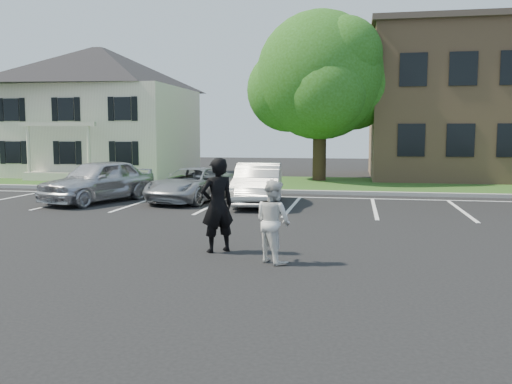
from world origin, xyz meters
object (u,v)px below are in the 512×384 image
at_px(house, 101,112).
at_px(tree, 322,79).
at_px(man_white_shirt, 273,221).
at_px(car_silver_west, 98,181).
at_px(car_white_sedan, 258,184).
at_px(car_silver_minivan, 193,185).
at_px(man_black_suit, 217,205).

xyz_separation_m(house, tree, (13.35, -1.96, 1.52)).
bearing_deg(tree, man_white_shirt, -89.29).
height_order(tree, car_silver_west, tree).
xyz_separation_m(tree, man_white_shirt, (0.23, -18.27, -4.53)).
xyz_separation_m(man_white_shirt, car_silver_west, (-7.77, 8.16, -0.03)).
bearing_deg(man_white_shirt, car_white_sedan, -36.56).
distance_m(house, tree, 13.57).
bearing_deg(car_silver_minivan, car_silver_west, -152.80).
xyz_separation_m(man_black_suit, car_white_sedan, (-0.52, 7.81, -0.28)).
bearing_deg(man_black_suit, house, -96.16).
distance_m(house, car_white_sedan, 16.86).
bearing_deg(car_silver_west, man_black_suit, -29.19).
distance_m(house, man_white_shirt, 24.54).
xyz_separation_m(man_white_shirt, car_white_sedan, (-1.83, 8.52, -0.08)).
height_order(car_silver_west, car_silver_minivan, car_silver_west).
height_order(house, car_white_sedan, house).
xyz_separation_m(tree, car_silver_minivan, (-4.19, -9.25, -4.72)).
relative_size(tree, car_silver_west, 1.90).
bearing_deg(man_white_shirt, house, -14.84).
distance_m(tree, man_white_shirt, 18.82).
xyz_separation_m(tree, car_silver_west, (-7.55, -10.11, -4.56)).
xyz_separation_m(man_white_shirt, car_silver_minivan, (-4.41, 9.02, -0.19)).
relative_size(tree, car_white_sedan, 1.97).
xyz_separation_m(house, car_silver_west, (5.80, -12.07, -3.04)).
xyz_separation_m(house, man_white_shirt, (13.57, -20.22, -3.01)).
bearing_deg(man_white_shirt, car_silver_minivan, -22.64).
distance_m(man_black_suit, car_white_sedan, 7.83).
distance_m(man_white_shirt, car_silver_minivan, 10.04).
xyz_separation_m(tree, man_black_suit, (-1.08, -17.56, -4.34)).
bearing_deg(car_white_sedan, man_black_suit, -92.36).
bearing_deg(car_white_sedan, car_silver_west, 177.32).
height_order(house, car_silver_west, house).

